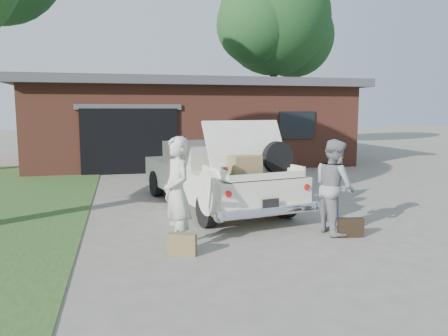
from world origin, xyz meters
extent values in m
plane|color=gray|center=(0.00, 0.00, 0.00)|extent=(90.00, 90.00, 0.00)
cube|color=brown|center=(1.00, 11.50, 1.50)|extent=(12.00, 7.00, 3.00)
cube|color=#4C4C51|center=(1.00, 11.50, 3.15)|extent=(12.80, 7.80, 0.30)
cube|color=black|center=(-1.50, 8.05, 1.10)|extent=(3.20, 0.30, 2.20)
cube|color=#4C4C51|center=(-1.50, 7.98, 2.25)|extent=(3.50, 0.12, 0.18)
cube|color=black|center=(4.50, 7.98, 1.60)|extent=(1.40, 0.08, 1.00)
cylinder|color=#38281E|center=(7.00, 17.51, 2.94)|extent=(0.44, 0.44, 5.88)
sphere|color=#224C1F|center=(7.00, 17.51, 7.35)|extent=(6.42, 6.42, 6.42)
sphere|color=#224C1F|center=(8.44, 18.15, 6.51)|extent=(4.81, 4.81, 4.81)
sphere|color=#224C1F|center=(5.71, 16.71, 6.82)|extent=(4.49, 4.49, 4.49)
cube|color=white|center=(0.20, 2.46, 0.60)|extent=(2.76, 5.09, 0.63)
cube|color=#BAB6A3|center=(0.14, 2.74, 1.16)|extent=(1.94, 2.21, 0.50)
cube|color=black|center=(-0.04, 3.64, 1.14)|extent=(1.48, 0.38, 0.42)
cube|color=black|center=(0.33, 1.84, 1.14)|extent=(1.48, 0.38, 0.42)
cylinder|color=black|center=(-0.30, 0.68, 0.32)|extent=(0.34, 0.67, 0.64)
cylinder|color=black|center=(1.36, 1.02, 0.32)|extent=(0.34, 0.67, 0.64)
cylinder|color=black|center=(-0.96, 3.89, 0.32)|extent=(0.34, 0.67, 0.64)
cylinder|color=black|center=(0.70, 4.23, 0.32)|extent=(0.34, 0.67, 0.64)
cylinder|color=silver|center=(0.70, 0.05, 0.39)|extent=(1.97, 0.57, 0.17)
cylinder|color=#A5140F|center=(-0.09, -0.04, 0.75)|extent=(0.13, 0.12, 0.12)
cylinder|color=#A5140F|center=(1.46, 0.28, 0.75)|extent=(0.13, 0.12, 0.12)
cube|color=black|center=(0.70, 0.03, 0.53)|extent=(0.32, 0.08, 0.16)
cube|color=black|center=(0.57, 0.66, 0.93)|extent=(1.68, 1.34, 0.04)
cube|color=white|center=(-0.19, 0.51, 1.03)|extent=(0.27, 1.05, 0.17)
cube|color=white|center=(1.32, 0.82, 1.03)|extent=(0.27, 1.05, 0.17)
cube|color=white|center=(0.68, 0.15, 0.99)|extent=(1.52, 0.37, 0.12)
cube|color=white|center=(0.52, 0.93, 1.44)|extent=(1.70, 0.87, 1.00)
cube|color=#3D2B1A|center=(0.19, 0.71, 1.04)|extent=(0.57, 0.43, 0.17)
cube|color=#987C4D|center=(0.34, 0.44, 1.14)|extent=(0.60, 0.46, 0.38)
cube|color=black|center=(0.62, 0.96, 1.03)|extent=(0.54, 0.41, 0.15)
cube|color=#8E6548|center=(0.54, 0.97, 1.21)|extent=(0.51, 0.39, 0.16)
cylinder|color=black|center=(1.07, 0.72, 1.26)|extent=(0.62, 0.27, 0.60)
imported|color=beige|center=(-0.99, -0.42, 0.87)|extent=(0.57, 0.72, 1.74)
imported|color=gray|center=(1.79, -0.18, 0.82)|extent=(0.66, 0.83, 1.65)
cube|color=olive|center=(-0.96, -0.77, 0.16)|extent=(0.44, 0.29, 0.33)
cube|color=black|center=(1.95, -0.50, 0.16)|extent=(0.44, 0.19, 0.33)
camera|label=1|loc=(-1.81, -7.00, 2.13)|focal=35.00mm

